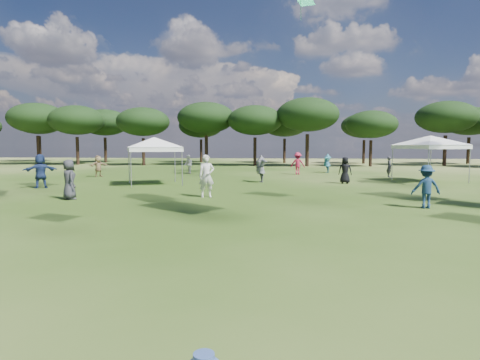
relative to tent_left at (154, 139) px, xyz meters
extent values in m
cylinder|color=black|center=(-21.90, 22.90, -0.96)|extent=(0.40, 0.40, 3.49)
ellipsoid|color=black|center=(-21.90, 22.90, 2.89)|extent=(6.79, 6.79, 3.66)
cylinder|color=black|center=(-16.75, 22.63, -1.04)|extent=(0.38, 0.38, 3.32)
ellipsoid|color=black|center=(-16.75, 22.63, 2.60)|extent=(6.44, 6.44, 3.47)
cylinder|color=black|center=(-8.34, 21.91, -1.13)|extent=(0.36, 0.36, 3.14)
ellipsoid|color=black|center=(-8.34, 21.91, 2.33)|extent=(6.11, 6.11, 3.29)
cylinder|color=black|center=(-1.22, 23.42, -0.97)|extent=(0.40, 0.40, 3.46)
ellipsoid|color=black|center=(-1.22, 23.42, 2.84)|extent=(6.73, 6.73, 3.63)
cylinder|color=black|center=(4.59, 22.24, -1.10)|extent=(0.37, 0.37, 3.21)
ellipsoid|color=black|center=(4.59, 22.24, 2.43)|extent=(6.24, 6.24, 3.36)
cylinder|color=black|center=(10.42, 21.79, -0.92)|extent=(0.41, 0.41, 3.56)
ellipsoid|color=black|center=(10.42, 21.79, 2.99)|extent=(6.91, 6.91, 3.73)
cylinder|color=black|center=(17.36, 22.12, -1.26)|extent=(0.33, 0.33, 2.88)
ellipsoid|color=black|center=(17.36, 22.12, 1.91)|extent=(5.60, 5.60, 3.02)
cylinder|color=black|center=(26.13, 24.59, -0.98)|extent=(0.39, 0.39, 3.44)
ellipsoid|color=black|center=(26.13, 24.59, 2.81)|extent=(6.69, 6.69, 3.60)
cylinder|color=black|center=(-26.92, 31.17, -0.89)|extent=(0.41, 0.41, 3.62)
ellipsoid|color=black|center=(-26.92, 31.17, 3.09)|extent=(7.03, 7.03, 3.79)
cylinder|color=black|center=(-16.23, 29.18, -1.02)|extent=(0.39, 0.39, 3.37)
ellipsoid|color=black|center=(-16.23, 29.18, 2.69)|extent=(6.54, 6.54, 3.53)
cylinder|color=black|center=(-3.35, 30.93, -1.15)|extent=(0.36, 0.36, 3.11)
ellipsoid|color=black|center=(-3.35, 30.93, 2.28)|extent=(6.05, 6.05, 3.26)
cylinder|color=black|center=(7.99, 30.14, -1.10)|extent=(0.37, 0.37, 3.20)
ellipsoid|color=black|center=(7.99, 30.14, 2.42)|extent=(6.21, 6.21, 3.35)
cylinder|color=black|center=(17.99, 28.96, -1.21)|extent=(0.34, 0.34, 2.99)
ellipsoid|color=black|center=(17.99, 28.96, 2.09)|extent=(5.81, 5.81, 3.13)
cylinder|color=black|center=(30.78, 29.36, -1.05)|extent=(0.38, 0.38, 3.31)
ellipsoid|color=black|center=(30.78, 29.36, 2.59)|extent=(6.43, 6.43, 3.47)
cylinder|color=gray|center=(-0.74, -1.87, -1.63)|extent=(0.06, 0.06, 2.15)
cylinder|color=gray|center=(1.87, -0.74, -1.63)|extent=(0.06, 0.06, 2.15)
cylinder|color=gray|center=(-1.87, 0.74, -1.63)|extent=(0.06, 0.06, 2.15)
cylinder|color=gray|center=(0.74, 1.87, -1.63)|extent=(0.06, 0.06, 2.15)
cube|color=white|center=(0.00, 0.00, -0.60)|extent=(3.95, 3.95, 0.25)
pyramid|color=white|center=(0.00, 0.00, 0.13)|extent=(5.62, 5.62, 0.60)
cylinder|color=gray|center=(16.24, 1.49, -1.56)|extent=(0.06, 0.06, 2.29)
cylinder|color=gray|center=(19.15, 2.78, -1.56)|extent=(0.06, 0.06, 2.29)
cylinder|color=gray|center=(14.95, 4.40, -1.56)|extent=(0.06, 0.06, 2.29)
cylinder|color=gray|center=(17.86, 5.69, -1.56)|extent=(0.06, 0.06, 2.29)
cube|color=white|center=(17.05, 3.59, -0.46)|extent=(4.41, 4.41, 0.25)
pyramid|color=white|center=(17.05, 3.59, 0.26)|extent=(6.23, 6.23, 0.60)
cylinder|color=#4F71BA|center=(6.87, -20.06, -2.15)|extent=(0.19, 0.19, 0.07)
imported|color=#A81C39|center=(8.87, 9.15, -1.82)|extent=(1.22, 0.80, 1.77)
imported|color=#162F4E|center=(12.92, -7.81, -1.89)|extent=(1.07, 0.64, 1.62)
imported|color=#276276|center=(11.45, 11.48, -1.88)|extent=(1.20, 2.08, 1.64)
imported|color=#9F8057|center=(-6.03, 5.32, -1.90)|extent=(1.31, 1.44, 1.60)
imported|color=#313237|center=(15.46, 7.10, -1.94)|extent=(0.39, 0.58, 1.53)
imported|color=beige|center=(4.17, -5.46, -1.74)|extent=(0.82, 0.67, 1.93)
imported|color=#2D2D32|center=(-1.61, -6.85, -1.83)|extent=(0.99, 1.00, 1.74)
imported|color=navy|center=(-5.61, -2.58, -1.76)|extent=(1.71, 1.51, 1.88)
imported|color=#54555A|center=(6.24, 2.06, -1.84)|extent=(1.22, 2.20, 1.73)
imported|color=black|center=(11.45, 1.76, -1.88)|extent=(0.88, 0.66, 1.64)
imported|color=beige|center=(-0.04, 8.96, -1.92)|extent=(0.92, 0.96, 1.57)
camera|label=1|loc=(7.51, -23.29, -0.34)|focal=30.00mm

